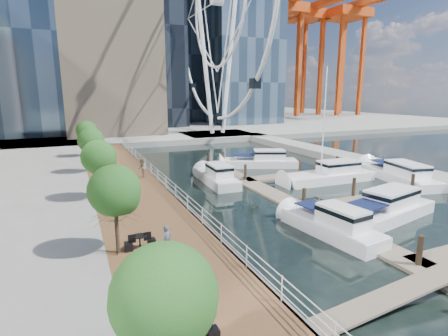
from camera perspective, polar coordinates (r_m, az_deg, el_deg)
The scene contains 18 objects.
ground at distance 20.73m, azimuth 19.31°, elevation -14.30°, with size 520.00×520.00×0.00m, color black.
boardwalk at distance 29.87m, azimuth -14.80°, elevation -4.79°, with size 6.00×60.00×1.00m, color brown.
seawall at distance 30.43m, azimuth -9.20°, elevation -4.22°, with size 0.25×60.00×1.00m, color #595954.
land_far at distance 116.40m, azimuth -17.19°, elevation 7.43°, with size 200.00×114.00×1.00m, color gray.
breakwater at distance 47.72m, azimuth 20.85°, elevation 1.10°, with size 4.00×60.00×1.00m, color gray.
pier at distance 71.24m, azimuth -1.05°, elevation 5.30°, with size 14.00×12.00×1.00m, color gray.
railing at distance 30.13m, azimuth -9.45°, elevation -2.37°, with size 0.10×60.00×1.05m, color white, non-canonical shape.
floating_docks at distance 32.54m, azimuth 17.85°, elevation -3.60°, with size 16.00×34.00×2.60m.
ferris_wheel at distance 72.73m, azimuth -1.14°, elevation 25.61°, with size 5.80×45.60×47.80m.
port_cranes at distance 136.10m, azimuth 13.49°, elevation 16.47°, with size 40.00×52.00×38.00m.
street_trees at distance 27.80m, azimuth -19.78°, elevation 1.68°, with size 2.60×42.60×4.60m.
cafe_tables at distance 13.93m, azimuth -9.27°, elevation -21.22°, with size 2.50×13.70×0.74m.
yacht_foreground at distance 27.94m, azimuth 24.21°, elevation -7.74°, with size 2.89×10.78×2.15m, color white, non-canonical shape.
pedestrian_near at distance 18.10m, azimuth -9.27°, elevation -11.52°, with size 0.57×0.37×1.55m, color #484E60.
pedestrian_mid at distance 34.42m, azimuth -13.26°, elevation 0.01°, with size 0.92×0.72×1.90m, color gray.
pedestrian_far at distance 43.78m, azimuth -19.32°, elevation 2.09°, with size 1.01×0.42×1.72m, color #2E323A.
moored_yachts at distance 35.38m, azimuth 17.54°, elevation -3.16°, with size 22.05×39.71×11.50m.
cafe_seating at distance 12.28m, azimuth -10.72°, elevation -21.90°, with size 4.32×17.33×2.37m.
Camera 1 is at (-13.07, -13.35, 9.00)m, focal length 28.00 mm.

